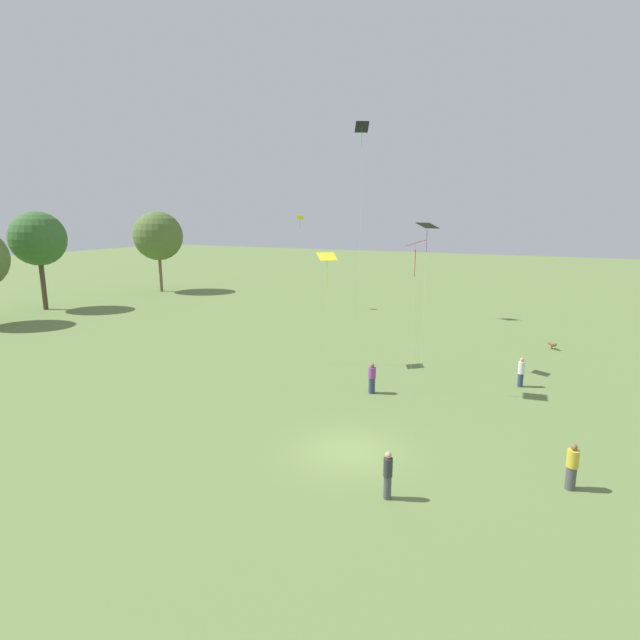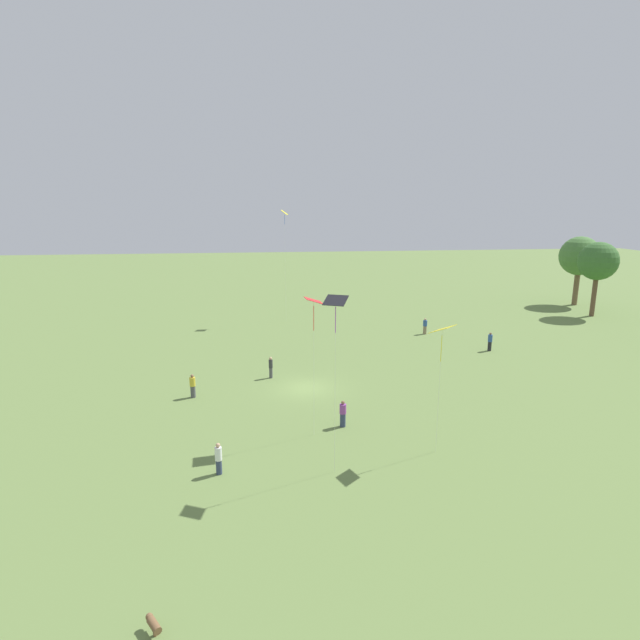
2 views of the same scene
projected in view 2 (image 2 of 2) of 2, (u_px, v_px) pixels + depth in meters
name	position (u px, v px, depth m)	size (l,w,h in m)	color
ground_plane	(306.00, 388.00, 39.17)	(240.00, 240.00, 0.00)	olive
tree_0	(580.00, 256.00, 70.88)	(5.51, 5.51, 9.84)	brown
tree_1	(598.00, 262.00, 63.46)	(4.87, 4.87, 9.59)	brown
person_0	(271.00, 367.00, 41.35)	(0.46, 0.46, 1.81)	#4C4C51
person_1	(343.00, 414.00, 32.19)	(0.59, 0.59, 1.77)	#333D5B
person_2	(425.00, 326.00, 55.63)	(0.54, 0.54, 1.80)	#847056
person_3	(193.00, 386.00, 37.13)	(0.59, 0.59, 1.80)	#4C4C51
person_4	(490.00, 342.00, 49.15)	(0.58, 0.58, 1.87)	#232328
person_5	(219.00, 459.00, 26.45)	(0.52, 0.52, 1.78)	#333D5B
kite_0	(285.00, 217.00, 59.61)	(1.09, 0.97, 13.53)	yellow
kite_1	(314.00, 304.00, 29.37)	(1.15, 1.11, 8.73)	red
kite_2	(442.00, 332.00, 27.47)	(1.64, 1.65, 7.61)	yellow
kite_5	(336.00, 305.00, 24.82)	(1.43, 1.45, 9.59)	black
dog_0	(153.00, 624.00, 16.57)	(0.81, 0.64, 0.58)	brown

